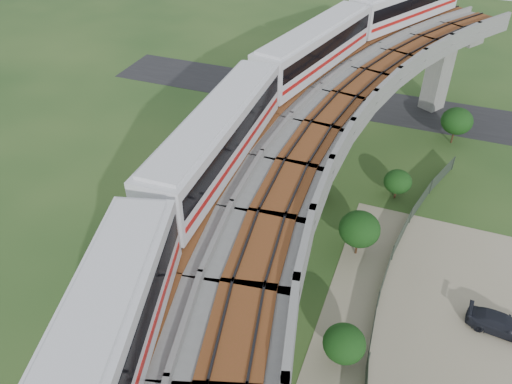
% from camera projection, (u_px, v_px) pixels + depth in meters
% --- Properties ---
extents(ground, '(160.00, 160.00, 0.00)m').
position_uv_depth(ground, '(262.00, 275.00, 36.81)').
color(ground, '#22451B').
rests_on(ground, ground).
extents(dirt_lot, '(18.00, 26.00, 0.04)m').
position_uv_depth(dirt_lot, '(459.00, 355.00, 31.33)').
color(dirt_lot, gray).
rests_on(dirt_lot, ground).
extents(asphalt_road, '(60.00, 8.00, 0.03)m').
position_uv_depth(asphalt_road, '(350.00, 101.00, 59.14)').
color(asphalt_road, '#232326').
rests_on(asphalt_road, ground).
extents(viaduct, '(19.58, 73.98, 11.40)m').
position_uv_depth(viaduct, '(322.00, 188.00, 30.26)').
color(viaduct, '#99968E').
rests_on(viaduct, ground).
extents(metro_train, '(13.03, 61.10, 3.64)m').
position_uv_depth(metro_train, '(297.00, 95.00, 32.97)').
color(metro_train, silver).
rests_on(metro_train, ground).
extents(fence, '(3.87, 38.73, 1.50)m').
position_uv_depth(fence, '(397.00, 305.00, 33.59)').
color(fence, '#2D382D').
rests_on(fence, ground).
extents(tree_0, '(3.13, 3.13, 3.86)m').
position_uv_depth(tree_0, '(457.00, 121.00, 50.15)').
color(tree_0, '#382314').
rests_on(tree_0, ground).
extents(tree_1, '(2.41, 2.41, 2.79)m').
position_uv_depth(tree_1, '(398.00, 182.00, 43.16)').
color(tree_1, '#382314').
rests_on(tree_1, ground).
extents(tree_2, '(3.10, 3.10, 3.82)m').
position_uv_depth(tree_2, '(359.00, 229.00, 37.11)').
color(tree_2, '#382314').
rests_on(tree_2, ground).
extents(tree_3, '(2.61, 2.61, 2.99)m').
position_uv_depth(tree_3, '(344.00, 344.00, 29.80)').
color(tree_3, '#382314').
rests_on(tree_3, ground).
extents(car_dark, '(4.36, 2.09, 1.23)m').
position_uv_depth(car_dark, '(501.00, 324.00, 32.47)').
color(car_dark, black).
rests_on(car_dark, dirt_lot).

